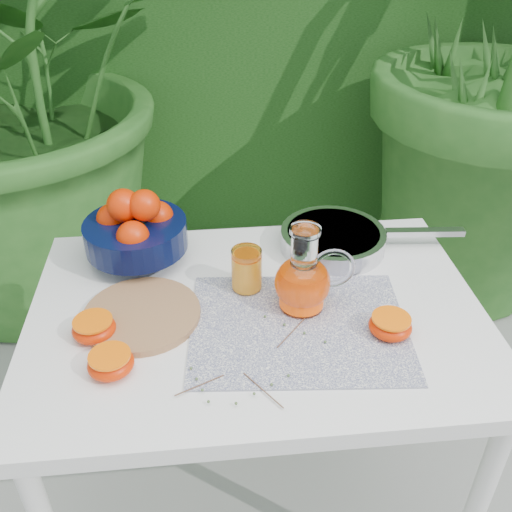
{
  "coord_description": "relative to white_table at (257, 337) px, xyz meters",
  "views": [
    {
      "loc": [
        -0.22,
        -0.95,
        1.55
      ],
      "look_at": [
        -0.12,
        0.03,
        0.88
      ],
      "focal_mm": 40.0,
      "sensor_mm": 36.0,
      "label": 1
    }
  ],
  "objects": [
    {
      "name": "ground",
      "position": [
        0.12,
        -0.01,
        -0.67
      ],
      "size": [
        60.0,
        60.0,
        0.0
      ],
      "primitive_type": "plane",
      "color": "#A9A6A2"
    },
    {
      "name": "potted_plant_left",
      "position": [
        -0.8,
        1.25,
        0.31
      ],
      "size": [
        2.68,
        2.68,
        1.95
      ],
      "primitive_type": "imported",
      "rotation": [
        0.0,
        0.0,
        0.55
      ],
      "color": "#2A6221",
      "rests_on": "ground"
    },
    {
      "name": "potted_plant_right",
      "position": [
        0.99,
        1.14,
        0.41
      ],
      "size": [
        2.42,
        2.42,
        2.16
      ],
      "primitive_type": "imported",
      "rotation": [
        0.0,
        0.0,
        1.7
      ],
      "color": "#2A6221",
      "rests_on": "ground"
    },
    {
      "name": "white_table",
      "position": [
        0.0,
        0.0,
        0.0
      ],
      "size": [
        1.0,
        0.7,
        0.75
      ],
      "color": "white",
      "rests_on": "ground"
    },
    {
      "name": "placemat",
      "position": [
        0.08,
        -0.07,
        0.08
      ],
      "size": [
        0.48,
        0.39,
        0.0
      ],
      "primitive_type": "cube",
      "rotation": [
        0.0,
        0.0,
        -0.08
      ],
      "color": "#0C1248",
      "rests_on": "white_table"
    },
    {
      "name": "cutting_board",
      "position": [
        -0.25,
        -0.0,
        0.09
      ],
      "size": [
        0.29,
        0.29,
        0.02
      ],
      "primitive_type": "cylinder",
      "rotation": [
        0.0,
        0.0,
        -0.16
      ],
      "color": "#8D603F",
      "rests_on": "white_table"
    },
    {
      "name": "fruit_bowl",
      "position": [
        -0.27,
        0.23,
        0.17
      ],
      "size": [
        0.25,
        0.25,
        0.2
      ],
      "color": "black",
      "rests_on": "white_table"
    },
    {
      "name": "juice_pitcher",
      "position": [
        0.1,
        0.0,
        0.15
      ],
      "size": [
        0.18,
        0.13,
        0.2
      ],
      "color": "white",
      "rests_on": "white_table"
    },
    {
      "name": "juice_tumbler",
      "position": [
        -0.02,
        0.08,
        0.13
      ],
      "size": [
        0.08,
        0.08,
        0.1
      ],
      "color": "white",
      "rests_on": "white_table"
    },
    {
      "name": "saute_pan",
      "position": [
        0.22,
        0.23,
        0.11
      ],
      "size": [
        0.48,
        0.29,
        0.05
      ],
      "color": "#BCBCC1",
      "rests_on": "white_table"
    },
    {
      "name": "orange_halves",
      "position": [
        -0.12,
        -0.1,
        0.1
      ],
      "size": [
        0.72,
        0.21,
        0.04
      ],
      "color": "red",
      "rests_on": "white_table"
    },
    {
      "name": "thyme_sprigs",
      "position": [
        -0.02,
        -0.17,
        0.09
      ],
      "size": [
        0.31,
        0.26,
        0.01
      ],
      "color": "brown",
      "rests_on": "white_table"
    }
  ]
}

